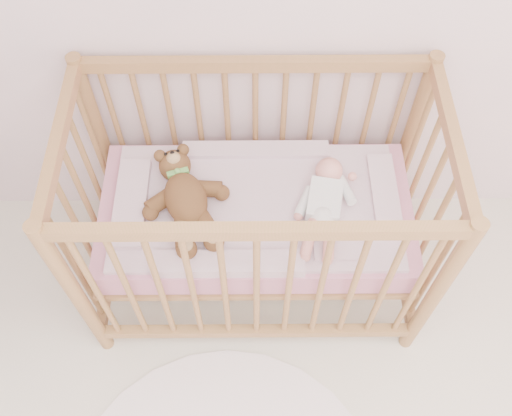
{
  "coord_description": "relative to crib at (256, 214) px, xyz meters",
  "views": [
    {
      "loc": [
        -0.29,
        0.4,
        2.41
      ],
      "look_at": [
        -0.28,
        1.55,
        0.62
      ],
      "focal_mm": 40.0,
      "sensor_mm": 36.0,
      "label": 1
    }
  ],
  "objects": [
    {
      "name": "crib",
      "position": [
        0.0,
        0.0,
        0.0
      ],
      "size": [
        1.36,
        0.76,
        1.0
      ],
      "primitive_type": null,
      "color": "#B3754C",
      "rests_on": "floor"
    },
    {
      "name": "mattress",
      "position": [
        0.0,
        0.0,
        -0.01
      ],
      "size": [
        1.22,
        0.62,
        0.13
      ],
      "primitive_type": "cube",
      "color": "pink",
      "rests_on": "crib"
    },
    {
      "name": "blanket",
      "position": [
        0.0,
        0.0,
        0.06
      ],
      "size": [
        1.1,
        0.58,
        0.06
      ],
      "primitive_type": null,
      "color": "pink",
      "rests_on": "mattress"
    },
    {
      "name": "baby",
      "position": [
        0.26,
        -0.02,
        0.14
      ],
      "size": [
        0.31,
        0.51,
        0.11
      ],
      "primitive_type": null,
      "rotation": [
        0.0,
        0.0,
        -0.19
      ],
      "color": "white",
      "rests_on": "blanket"
    },
    {
      "name": "teddy_bear",
      "position": [
        -0.26,
        -0.02,
        0.15
      ],
      "size": [
        0.49,
        0.58,
        0.14
      ],
      "primitive_type": null,
      "rotation": [
        0.0,
        0.0,
        0.32
      ],
      "color": "brown",
      "rests_on": "blanket"
    }
  ]
}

